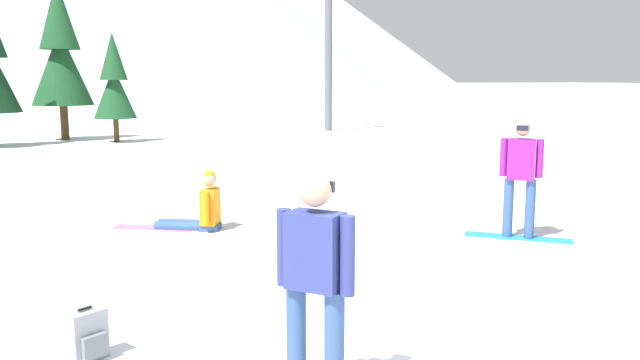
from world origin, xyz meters
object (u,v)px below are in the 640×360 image
snowboarder_midground (521,176)px  pine_tree_slender (114,83)px  ski_lift_tower (328,28)px  snowboarder_background (200,209)px  snowboarder_foreground (315,284)px  pine_tree_tall (60,53)px  backpack_grey (87,336)px

snowboarder_midground → pine_tree_slender: size_ratio=0.43×
snowboarder_midground → ski_lift_tower: size_ratio=0.22×
ski_lift_tower → snowboarder_background: bearing=-120.6°
snowboarder_foreground → pine_tree_tall: size_ratio=0.28×
pine_tree_slender → ski_lift_tower: ski_lift_tower is taller
ski_lift_tower → pine_tree_slender: bearing=-169.8°
backpack_grey → pine_tree_slender: (2.66, 20.44, 2.08)m
snowboarder_background → pine_tree_tall: size_ratio=0.27×
pine_tree_tall → snowboarder_foreground: bearing=-88.5°
snowboarder_background → ski_lift_tower: (10.53, 17.78, 4.47)m
backpack_grey → ski_lift_tower: ski_lift_tower is taller
snowboarder_midground → ski_lift_tower: bearing=73.0°
snowboarder_midground → pine_tree_slender: 18.97m
snowboarder_midground → snowboarder_background: snowboarder_midground is taller
snowboarder_foreground → snowboarder_midground: (4.89, 3.38, 0.04)m
snowboarder_background → backpack_grey: bearing=-115.0°
snowboarder_midground → backpack_grey: bearing=-163.6°
pine_tree_tall → snowboarder_background: bearing=-86.2°
snowboarder_midground → ski_lift_tower: 21.62m
snowboarder_foreground → pine_tree_tall: (-0.62, 23.81, 2.52)m
snowboarder_background → pine_tree_slender: bearing=87.9°
snowboarder_midground → pine_tree_tall: (-5.50, 20.42, 2.48)m
backpack_grey → pine_tree_slender: pine_tree_slender is taller
snowboarder_midground → pine_tree_tall: pine_tree_tall is taller
snowboarder_midground → backpack_grey: 6.70m
snowboarder_background → ski_lift_tower: size_ratio=0.20×
pine_tree_slender → ski_lift_tower: (9.94, 1.79, 2.52)m
snowboarder_foreground → snowboarder_background: 6.01m
snowboarder_foreground → backpack_grey: 2.24m
ski_lift_tower → backpack_grey: bearing=-119.6°
snowboarder_foreground → snowboarder_midground: bearing=34.7°
snowboarder_midground → pine_tree_tall: size_ratio=0.29×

